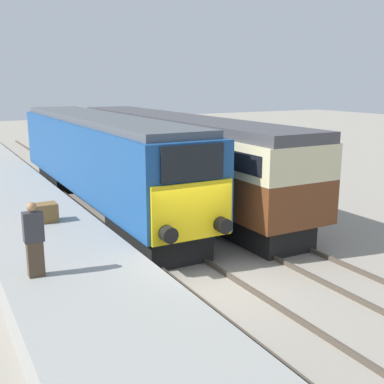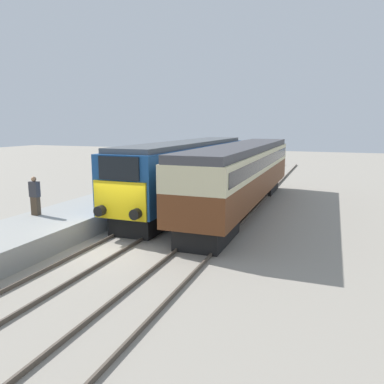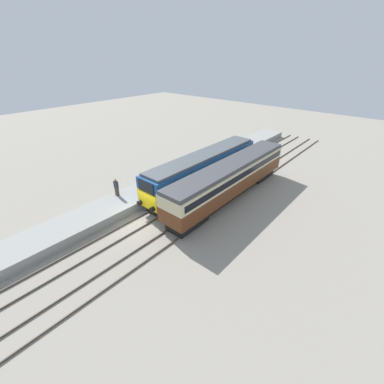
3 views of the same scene
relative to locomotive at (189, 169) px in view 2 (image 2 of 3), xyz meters
The scene contains 8 objects.
ground_plane 9.15m from the locomotive, 90.00° to the right, with size 120.00×120.00×0.00m, color gray.
platform_left 3.85m from the locomotive, 165.17° to the right, with size 3.50×50.00×0.88m.
rails_near_track 4.43m from the locomotive, 90.00° to the right, with size 1.51×60.00×0.14m.
rails_far_track 5.59m from the locomotive, 48.73° to the right, with size 1.50×60.00×0.14m.
locomotive is the anchor object (origin of this frame).
passenger_carriage 3.40m from the locomotive, ahead, with size 2.75×17.28×3.82m.
person_on_platform 9.27m from the locomotive, 117.40° to the right, with size 0.44×0.26×1.76m.
luggage_crate 5.03m from the locomotive, 128.83° to the right, with size 0.70×0.56×0.60m.
Camera 2 is at (8.21, -12.34, 4.94)m, focal length 35.00 mm.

